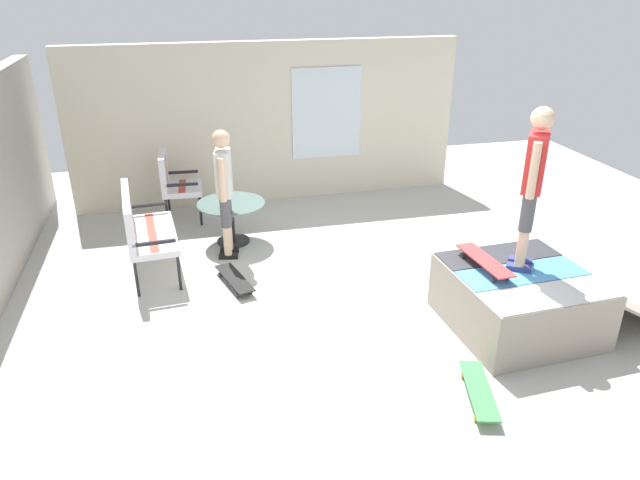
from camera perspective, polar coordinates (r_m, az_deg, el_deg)
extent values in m
cube|color=beige|center=(6.44, 5.25, -7.38)|extent=(12.00, 12.00, 0.10)
cube|color=beige|center=(9.29, -5.02, 11.26)|extent=(0.20, 6.00, 2.44)
cube|color=silver|center=(9.33, 0.65, 12.23)|extent=(0.03, 1.10, 1.40)
cube|color=gray|center=(6.32, 18.71, -5.60)|extent=(1.41, 1.39, 0.62)
cube|color=silver|center=(5.86, 21.55, -4.99)|extent=(0.49, 1.31, 0.01)
cube|color=#4C99D8|center=(6.17, 19.10, -3.07)|extent=(0.49, 1.31, 0.01)
cube|color=#333338|center=(6.50, 16.91, -1.33)|extent=(0.49, 1.31, 0.01)
cylinder|color=#B2B2B7|center=(5.86, 13.90, -4.24)|extent=(1.30, 0.11, 0.05)
cube|color=gray|center=(6.95, 25.88, -4.30)|extent=(1.35, 0.94, 0.51)
cylinder|color=black|center=(6.89, -13.53, -3.13)|extent=(0.04, 0.04, 0.44)
cylinder|color=black|center=(7.95, -14.40, 0.62)|extent=(0.04, 0.04, 0.44)
cylinder|color=black|center=(6.89, -17.41, -3.64)|extent=(0.04, 0.04, 0.44)
cylinder|color=black|center=(7.95, -17.76, 0.18)|extent=(0.04, 0.04, 0.44)
cube|color=silver|center=(7.31, -16.02, 0.48)|extent=(1.29, 0.65, 0.08)
cube|color=#B74738|center=(7.29, -16.06, 0.78)|extent=(1.21, 0.20, 0.00)
cube|color=silver|center=(7.20, -18.14, 2.34)|extent=(1.25, 0.18, 0.50)
cube|color=#B74738|center=(7.20, -18.14, 2.34)|extent=(0.11, 0.09, 0.46)
cube|color=black|center=(6.69, -15.85, -0.28)|extent=(0.08, 0.47, 0.04)
cube|color=black|center=(7.81, -16.44, 3.27)|extent=(0.08, 0.47, 0.04)
cylinder|color=black|center=(8.62, -11.54, 2.79)|extent=(0.04, 0.04, 0.44)
cylinder|color=black|center=(9.12, -11.57, 4.02)|extent=(0.04, 0.04, 0.44)
cylinder|color=black|center=(8.64, -14.65, 2.53)|extent=(0.04, 0.04, 0.44)
cylinder|color=black|center=(9.14, -14.51, 3.78)|extent=(0.04, 0.04, 0.44)
cube|color=silver|center=(8.79, -13.23, 4.88)|extent=(0.64, 0.58, 0.08)
cube|color=#B74738|center=(8.77, -13.26, 5.14)|extent=(0.58, 0.13, 0.00)
cube|color=silver|center=(8.71, -14.96, 6.54)|extent=(0.62, 0.11, 0.50)
cube|color=#B74738|center=(8.71, -14.96, 6.54)|extent=(0.10, 0.09, 0.46)
cube|color=black|center=(8.46, -13.37, 5.25)|extent=(0.06, 0.47, 0.04)
cube|color=black|center=(9.01, -13.29, 6.44)|extent=(0.06, 0.47, 0.04)
cylinder|color=black|center=(7.97, -8.52, 1.62)|extent=(0.06, 0.06, 0.55)
cylinder|color=black|center=(8.07, -8.40, -0.08)|extent=(0.44, 0.44, 0.03)
cylinder|color=slate|center=(7.86, -8.65, 3.53)|extent=(0.90, 0.90, 0.02)
cube|color=black|center=(7.63, -8.89, -1.55)|extent=(0.15, 0.26, 0.05)
cylinder|color=beige|center=(7.53, -8.99, -0.06)|extent=(0.10, 0.10, 0.39)
cylinder|color=#4C4C51|center=(7.38, -9.19, 2.68)|extent=(0.13, 0.13, 0.39)
cube|color=black|center=(7.78, -8.78, -1.00)|extent=(0.15, 0.26, 0.05)
cylinder|color=beige|center=(7.69, -8.89, 0.47)|extent=(0.10, 0.10, 0.39)
cylinder|color=#4C4C51|center=(7.54, -9.08, 3.16)|extent=(0.13, 0.13, 0.39)
cube|color=silver|center=(7.30, -9.38, 6.43)|extent=(0.35, 0.23, 0.57)
sphere|color=beige|center=(7.18, -9.62, 9.66)|extent=(0.22, 0.22, 0.22)
cylinder|color=beige|center=(7.12, -9.52, 5.78)|extent=(0.08, 0.08, 0.54)
cylinder|color=beige|center=(7.50, -9.23, 6.76)|extent=(0.08, 0.08, 0.54)
cube|color=navy|center=(6.20, 18.77, -2.55)|extent=(0.23, 0.26, 0.05)
cylinder|color=beige|center=(6.11, 19.04, -0.76)|extent=(0.10, 0.10, 0.38)
cylinder|color=#4C4C51|center=(5.97, 19.54, 2.55)|extent=(0.13, 0.13, 0.38)
cube|color=navy|center=(6.36, 18.91, -1.90)|extent=(0.23, 0.26, 0.05)
cylinder|color=beige|center=(6.27, 19.17, -0.14)|extent=(0.10, 0.10, 0.38)
cylinder|color=#4C4C51|center=(6.13, 19.66, 3.09)|extent=(0.13, 0.13, 0.38)
cube|color=red|center=(5.90, 20.24, 7.07)|extent=(0.36, 0.33, 0.56)
sphere|color=beige|center=(5.80, 20.85, 11.00)|extent=(0.21, 0.21, 0.21)
cylinder|color=beige|center=(5.71, 20.08, 6.34)|extent=(0.08, 0.08, 0.53)
cylinder|color=beige|center=(6.10, 20.34, 7.40)|extent=(0.08, 0.08, 0.53)
cube|color=black|center=(6.93, -8.32, -3.68)|extent=(0.82, 0.41, 0.02)
cylinder|color=#333333|center=(7.22, -8.51, -3.07)|extent=(0.06, 0.04, 0.06)
cylinder|color=#333333|center=(7.17, -9.70, -3.35)|extent=(0.06, 0.04, 0.06)
cylinder|color=#333333|center=(6.76, -6.78, -5.01)|extent=(0.06, 0.04, 0.06)
cylinder|color=#333333|center=(6.71, -8.04, -5.32)|extent=(0.06, 0.04, 0.06)
cube|color=#3F8C4C|center=(5.35, 15.23, -13.87)|extent=(0.82, 0.41, 0.02)
cylinder|color=gold|center=(5.63, 15.36, -12.60)|extent=(0.06, 0.04, 0.06)
cylinder|color=gold|center=(5.59, 13.72, -12.66)|extent=(0.06, 0.04, 0.06)
cylinder|color=gold|center=(5.20, 16.71, -16.29)|extent=(0.06, 0.04, 0.06)
cylinder|color=gold|center=(5.17, 14.92, -16.39)|extent=(0.06, 0.04, 0.06)
cube|color=#B23838|center=(6.10, 15.73, -1.89)|extent=(0.81, 0.26, 0.01)
cylinder|color=#333333|center=(6.38, 14.94, -1.25)|extent=(0.06, 0.03, 0.06)
cylinder|color=#333333|center=(6.30, 13.70, -1.45)|extent=(0.06, 0.03, 0.06)
cylinder|color=#333333|center=(5.97, 17.73, -3.47)|extent=(0.06, 0.03, 0.06)
cylinder|color=#333333|center=(5.88, 16.44, -3.72)|extent=(0.06, 0.03, 0.06)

